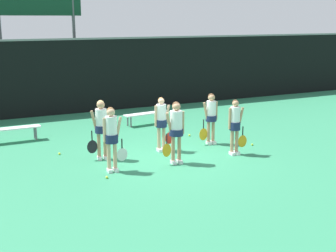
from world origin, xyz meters
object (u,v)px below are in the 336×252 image
object	(u,v)px
player_3	(101,124)
player_5	(211,114)
scoreboard	(37,9)
tennis_ball_4	(189,135)
player_0	(112,134)
tennis_ball_1	(59,154)
tennis_ball_2	(252,145)
tennis_ball_3	(107,177)
player_1	(176,127)
bench_courtside	(10,130)
player_4	(162,120)
tennis_ball_0	(209,137)
bench_far	(147,114)
player_2	(235,123)

from	to	relation	value
player_3	player_5	world-z (taller)	player_3
scoreboard	tennis_ball_4	bearing A→B (deg)	-63.96
player_0	tennis_ball_1	bearing A→B (deg)	117.37
player_3	tennis_ball_2	bearing A→B (deg)	-0.93
tennis_ball_3	tennis_ball_4	bearing A→B (deg)	35.97
tennis_ball_2	scoreboard	bearing A→B (deg)	117.40
player_1	tennis_ball_1	distance (m)	3.68
player_5	bench_courtside	bearing A→B (deg)	156.98
player_1	player_4	distance (m)	1.32
tennis_ball_2	tennis_ball_1	bearing A→B (deg)	163.67
player_5	tennis_ball_3	xyz separation A→B (m)	(-4.10, -1.72, -0.93)
player_5	tennis_ball_3	distance (m)	4.54
tennis_ball_2	player_0	bearing A→B (deg)	-174.51
player_0	tennis_ball_0	bearing A→B (deg)	29.47
player_4	tennis_ball_0	size ratio (longest dim) A/B	23.76
player_1	tennis_ball_4	xyz separation A→B (m)	(1.81, 2.51, -1.01)
bench_far	tennis_ball_3	size ratio (longest dim) A/B	28.30
bench_far	player_5	bearing A→B (deg)	-85.64
bench_far	tennis_ball_1	xyz separation A→B (m)	(-3.98, -2.60, -0.35)
player_3	tennis_ball_4	world-z (taller)	player_3
scoreboard	tennis_ball_1	world-z (taller)	scoreboard
tennis_ball_4	tennis_ball_0	bearing A→B (deg)	-46.54
scoreboard	player_0	xyz separation A→B (m)	(-0.14, -9.57, -3.30)
player_0	tennis_ball_3	world-z (taller)	player_0
tennis_ball_4	player_5	bearing A→B (deg)	-83.50
player_3	player_1	bearing A→B (deg)	-29.33
player_1	tennis_ball_1	bearing A→B (deg)	144.31
player_5	player_0	bearing A→B (deg)	-156.73
bench_far	tennis_ball_2	xyz separation A→B (m)	(1.78, -4.29, -0.35)
tennis_ball_2	player_2	bearing A→B (deg)	-152.24
player_4	tennis_ball_4	world-z (taller)	player_4
tennis_ball_3	tennis_ball_0	bearing A→B (deg)	28.08
player_1	tennis_ball_4	world-z (taller)	player_1
tennis_ball_0	tennis_ball_2	world-z (taller)	tennis_ball_0
tennis_ball_0	player_0	bearing A→B (deg)	-155.29
scoreboard	bench_far	xyz separation A→B (m)	(2.94, -4.81, -3.94)
player_3	tennis_ball_1	bearing A→B (deg)	143.89
bench_courtside	player_3	size ratio (longest dim) A/B	1.12
bench_courtside	player_1	distance (m)	5.85
scoreboard	player_2	distance (m)	10.87
player_3	tennis_ball_3	bearing A→B (deg)	-96.81
player_1	tennis_ball_0	xyz separation A→B (m)	(2.29, 2.00, -1.01)
player_2	tennis_ball_1	bearing A→B (deg)	160.49
bench_far	player_3	bearing A→B (deg)	-136.63
player_2	tennis_ball_0	distance (m)	2.22
player_4	player_5	size ratio (longest dim) A/B	1.01
tennis_ball_2	tennis_ball_3	bearing A→B (deg)	-169.69
bench_far	player_2	world-z (taller)	player_2
player_4	player_5	bearing A→B (deg)	3.69
tennis_ball_3	player_4	bearing A→B (deg)	35.67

